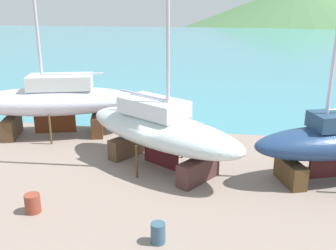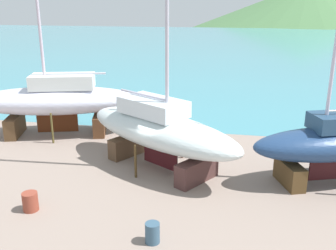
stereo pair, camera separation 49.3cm
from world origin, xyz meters
name	(u,v)px [view 1 (the left image)]	position (x,y,z in m)	size (l,w,h in m)	color
ground_plane	(153,203)	(0.00, -3.32, 0.00)	(42.02, 42.02, 0.00)	gray
sea_water	(217,45)	(0.00, 60.03, 0.00)	(168.07, 107.45, 0.01)	teal
headland_hill	(296,23)	(28.04, 150.87, 0.00)	(161.02, 161.02, 30.54)	#4A7646
sailboat_small_center	(160,129)	(-0.38, 0.45, 2.05)	(9.79, 7.80, 16.61)	#4C2E2C
sailboat_far_slipway	(331,142)	(7.70, 0.27, 1.90)	(7.83, 4.91, 11.34)	#523A1F
sailboat_large_starboard	(54,100)	(-7.84, 4.30, 2.26)	(11.11, 5.91, 15.11)	brown
worker	(134,118)	(-3.17, 5.87, 0.88)	(0.47, 0.31, 1.70)	orange
barrel_rust_mid	(33,203)	(-4.64, -4.80, 0.39)	(0.63, 0.63, 0.78)	brown
barrel_tipped_right	(158,233)	(0.73, -6.01, 0.38)	(0.52, 0.52, 0.76)	#37556C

